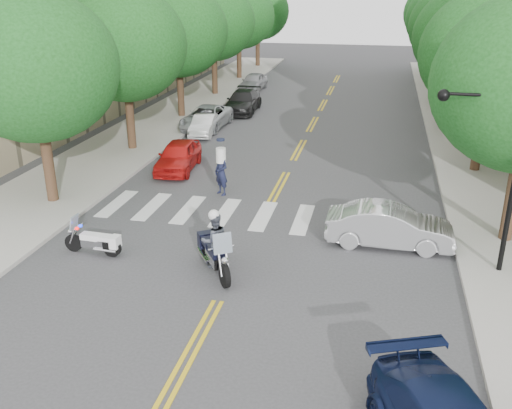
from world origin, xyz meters
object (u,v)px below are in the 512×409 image
(motorcycle_parked, at_px, (97,242))
(convertible, at_px, (390,226))
(motorcycle_police, at_px, (214,244))
(officer_standing, at_px, (221,172))

(motorcycle_parked, bearing_deg, convertible, -70.41)
(motorcycle_police, distance_m, convertible, 6.24)
(motorcycle_police, height_order, convertible, motorcycle_police)
(convertible, bearing_deg, motorcycle_police, 121.03)
(motorcycle_police, bearing_deg, convertible, 177.24)
(motorcycle_police, xyz_separation_m, motorcycle_parked, (-4.19, 0.31, -0.48))
(motorcycle_police, bearing_deg, officer_standing, -109.28)
(motorcycle_police, distance_m, officer_standing, 6.97)
(motorcycle_parked, bearing_deg, motorcycle_police, -91.15)
(officer_standing, bearing_deg, convertible, 9.93)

